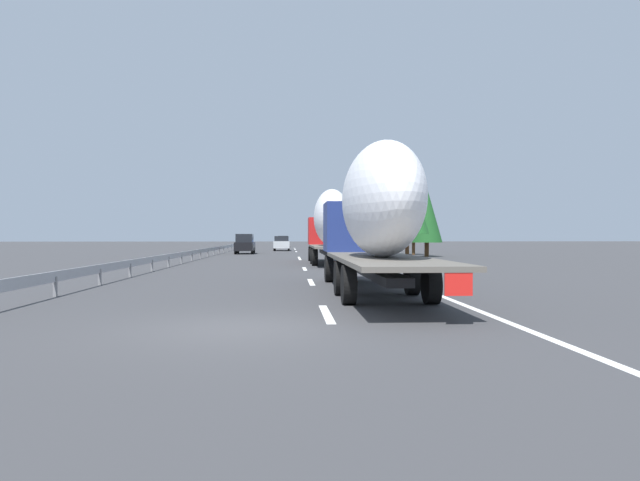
# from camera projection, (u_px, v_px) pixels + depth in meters

# --- Properties ---
(ground_plane) EXTENTS (260.00, 260.00, 0.00)m
(ground_plane) POSITION_uv_depth(u_px,v_px,m) (278.00, 256.00, 51.34)
(ground_plane) COLOR #38383A
(lane_stripe_0) EXTENTS (3.20, 0.20, 0.01)m
(lane_stripe_0) POSITION_uv_depth(u_px,v_px,m) (326.00, 314.00, 13.49)
(lane_stripe_0) COLOR white
(lane_stripe_0) RESTS_ON ground_plane
(lane_stripe_1) EXTENTS (3.20, 0.20, 0.01)m
(lane_stripe_1) POSITION_uv_depth(u_px,v_px,m) (311.00, 282.00, 22.69)
(lane_stripe_1) COLOR white
(lane_stripe_1) RESTS_ON ground_plane
(lane_stripe_2) EXTENTS (3.20, 0.20, 0.01)m
(lane_stripe_2) POSITION_uv_depth(u_px,v_px,m) (305.00, 269.00, 31.74)
(lane_stripe_2) COLOR white
(lane_stripe_2) RESTS_ON ground_plane
(lane_stripe_3) EXTENTS (3.20, 0.20, 0.01)m
(lane_stripe_3) POSITION_uv_depth(u_px,v_px,m) (300.00, 259.00, 44.85)
(lane_stripe_3) COLOR white
(lane_stripe_3) RESTS_ON ground_plane
(lane_stripe_4) EXTENTS (3.20, 0.20, 0.01)m
(lane_stripe_4) POSITION_uv_depth(u_px,v_px,m) (299.00, 257.00, 48.28)
(lane_stripe_4) COLOR white
(lane_stripe_4) RESTS_ON ground_plane
(lane_stripe_5) EXTENTS (3.20, 0.20, 0.01)m
(lane_stripe_5) POSITION_uv_depth(u_px,v_px,m) (296.00, 252.00, 66.03)
(lane_stripe_5) COLOR white
(lane_stripe_5) RESTS_ON ground_plane
(lane_stripe_6) EXTENTS (3.20, 0.20, 0.01)m
(lane_stripe_6) POSITION_uv_depth(u_px,v_px,m) (295.00, 249.00, 76.35)
(lane_stripe_6) COLOR white
(lane_stripe_6) RESTS_ON ground_plane
(lane_stripe_7) EXTENTS (3.20, 0.20, 0.01)m
(lane_stripe_7) POSITION_uv_depth(u_px,v_px,m) (294.00, 248.00, 84.30)
(lane_stripe_7) COLOR white
(lane_stripe_7) RESTS_ON ground_plane
(lane_stripe_8) EXTENTS (3.20, 0.20, 0.01)m
(lane_stripe_8) POSITION_uv_depth(u_px,v_px,m) (295.00, 249.00, 78.50)
(lane_stripe_8) COLOR white
(lane_stripe_8) RESTS_ON ground_plane
(edge_line_right) EXTENTS (110.00, 0.20, 0.01)m
(edge_line_right) POSITION_uv_depth(u_px,v_px,m) (336.00, 254.00, 56.63)
(edge_line_right) COLOR white
(edge_line_right) RESTS_ON ground_plane
(truck_lead) EXTENTS (12.17, 2.55, 4.69)m
(truck_lead) POSITION_uv_depth(u_px,v_px,m) (330.00, 223.00, 37.26)
(truck_lead) COLOR #B21919
(truck_lead) RESTS_ON ground_plane
(truck_trailing) EXTENTS (14.04, 2.55, 4.50)m
(truck_trailing) POSITION_uv_depth(u_px,v_px,m) (375.00, 213.00, 17.96)
(truck_trailing) COLOR navy
(truck_trailing) RESTS_ON ground_plane
(car_black_suv) EXTENTS (4.50, 1.84, 1.98)m
(car_black_suv) POSITION_uv_depth(u_px,v_px,m) (245.00, 244.00, 58.16)
(car_black_suv) COLOR black
(car_black_suv) RESTS_ON ground_plane
(car_silver_hatch) EXTENTS (4.53, 1.91, 1.76)m
(car_silver_hatch) POSITION_uv_depth(u_px,v_px,m) (282.00, 243.00, 70.15)
(car_silver_hatch) COLOR #ADB2B7
(car_silver_hatch) RESTS_ON ground_plane
(car_blue_sedan) EXTENTS (4.66, 1.78, 1.79)m
(car_blue_sedan) POSITION_uv_depth(u_px,v_px,m) (283.00, 241.00, 94.43)
(car_blue_sedan) COLOR #28479E
(car_blue_sedan) RESTS_ON ground_plane
(road_sign) EXTENTS (0.10, 0.90, 2.99)m
(road_sign) POSITION_uv_depth(u_px,v_px,m) (343.00, 233.00, 61.23)
(road_sign) COLOR gray
(road_sign) RESTS_ON ground_plane
(tree_0) EXTENTS (3.33, 3.33, 7.53)m
(tree_0) POSITION_uv_depth(u_px,v_px,m) (407.00, 198.00, 44.69)
(tree_0) COLOR #472D19
(tree_0) RESTS_ON ground_plane
(tree_1) EXTENTS (2.48, 2.48, 6.16)m
(tree_1) POSITION_uv_depth(u_px,v_px,m) (414.00, 213.00, 54.97)
(tree_1) COLOR #472D19
(tree_1) RESTS_ON ground_plane
(tree_2) EXTENTS (3.44, 3.44, 6.39)m
(tree_2) POSITION_uv_depth(u_px,v_px,m) (387.00, 218.00, 67.06)
(tree_2) COLOR #472D19
(tree_2) RESTS_ON ground_plane
(tree_3) EXTENTS (2.68, 2.68, 6.00)m
(tree_3) POSITION_uv_depth(u_px,v_px,m) (427.00, 215.00, 50.17)
(tree_3) COLOR #472D19
(tree_3) RESTS_ON ground_plane
(tree_4) EXTENTS (3.33, 3.33, 5.86)m
(tree_4) POSITION_uv_depth(u_px,v_px,m) (377.00, 219.00, 58.45)
(tree_4) COLOR #472D19
(tree_4) RESTS_ON ground_plane
(guardrail_median) EXTENTS (94.00, 0.10, 0.76)m
(guardrail_median) POSITION_uv_depth(u_px,v_px,m) (214.00, 249.00, 54.00)
(guardrail_median) COLOR #9EA0A5
(guardrail_median) RESTS_ON ground_plane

